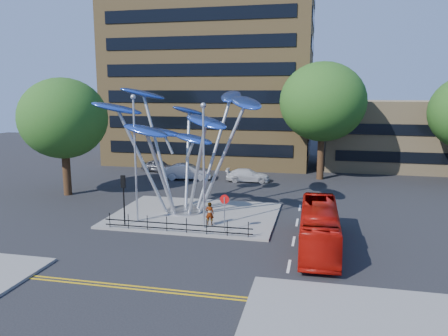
% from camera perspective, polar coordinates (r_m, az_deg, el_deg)
% --- Properties ---
extents(ground, '(120.00, 120.00, 0.00)m').
position_cam_1_polar(ground, '(26.99, -5.32, -9.90)').
color(ground, black).
rests_on(ground, ground).
extents(traffic_island, '(12.00, 9.00, 0.15)m').
position_cam_1_polar(traffic_island, '(32.70, -3.78, -6.14)').
color(traffic_island, slate).
rests_on(traffic_island, ground).
extents(pavement_right, '(12.00, 6.00, 0.15)m').
position_cam_1_polar(pavement_right, '(19.66, 21.26, -18.34)').
color(pavement_right, slate).
rests_on(pavement_right, ground).
extents(double_yellow_near, '(40.00, 0.12, 0.01)m').
position_cam_1_polar(double_yellow_near, '(21.79, -10.29, -15.07)').
color(double_yellow_near, gold).
rests_on(double_yellow_near, ground).
extents(double_yellow_far, '(40.00, 0.12, 0.01)m').
position_cam_1_polar(double_yellow_far, '(21.54, -10.60, -15.39)').
color(double_yellow_far, gold).
rests_on(double_yellow_far, ground).
extents(brick_tower, '(25.00, 15.00, 30.00)m').
position_cam_1_polar(brick_tower, '(58.09, -1.46, 15.84)').
color(brick_tower, olive).
rests_on(brick_tower, ground).
extents(low_building_near, '(15.00, 8.00, 8.00)m').
position_cam_1_polar(low_building_near, '(54.98, 20.97, 4.01)').
color(low_building_near, tan).
rests_on(low_building_near, ground).
extents(tree_right, '(8.80, 8.80, 12.11)m').
position_cam_1_polar(tree_right, '(46.13, 12.78, 8.41)').
color(tree_right, black).
rests_on(tree_right, ground).
extents(tree_left, '(7.60, 7.60, 10.32)m').
position_cam_1_polar(tree_left, '(40.59, -20.26, 6.08)').
color(tree_left, black).
rests_on(tree_left, ground).
extents(leaf_sculpture, '(12.72, 9.54, 9.51)m').
position_cam_1_polar(leaf_sculpture, '(32.44, -5.41, 5.93)').
color(leaf_sculpture, '#9EA0A5').
rests_on(leaf_sculpture, traffic_island).
extents(street_lamp_left, '(0.36, 0.36, 8.80)m').
position_cam_1_polar(street_lamp_left, '(30.50, -11.56, 2.64)').
color(street_lamp_left, '#9EA0A5').
rests_on(street_lamp_left, traffic_island).
extents(street_lamp_right, '(0.36, 0.36, 8.30)m').
position_cam_1_polar(street_lamp_right, '(28.40, -2.68, 1.76)').
color(street_lamp_right, '#9EA0A5').
rests_on(street_lamp_right, traffic_island).
extents(traffic_light_island, '(0.28, 0.18, 3.42)m').
position_cam_1_polar(traffic_light_island, '(30.29, -13.00, -2.74)').
color(traffic_light_island, black).
rests_on(traffic_light_island, traffic_island).
extents(no_entry_sign_island, '(0.60, 0.10, 2.45)m').
position_cam_1_polar(no_entry_sign_island, '(28.26, 0.07, -5.07)').
color(no_entry_sign_island, '#9EA0A5').
rests_on(no_entry_sign_island, traffic_island).
extents(pedestrian_railing_front, '(10.00, 0.06, 1.00)m').
position_cam_1_polar(pedestrian_railing_front, '(28.64, -6.21, -7.56)').
color(pedestrian_railing_front, black).
rests_on(pedestrian_railing_front, traffic_island).
extents(red_bus, '(2.26, 9.09, 2.52)m').
position_cam_1_polar(red_bus, '(26.53, 12.32, -7.57)').
color(red_bus, '#AA0F07').
rests_on(red_bus, ground).
extents(pedestrian, '(0.61, 0.43, 1.59)m').
position_cam_1_polar(pedestrian, '(29.89, -1.89, -5.95)').
color(pedestrian, gray).
rests_on(pedestrian, traffic_island).
extents(parked_car_left, '(4.23, 2.29, 1.37)m').
position_cam_1_polar(parked_car_left, '(50.44, -8.51, 0.28)').
color(parked_car_left, '#414249').
rests_on(parked_car_left, ground).
extents(parked_car_mid, '(5.21, 2.56, 1.64)m').
position_cam_1_polar(parked_car_mid, '(45.71, -4.79, -0.49)').
color(parked_car_mid, '#B3B5BB').
rests_on(parked_car_mid, ground).
extents(parked_car_right, '(4.65, 2.32, 1.30)m').
position_cam_1_polar(parked_car_right, '(44.64, 3.13, -0.96)').
color(parked_car_right, beige).
rests_on(parked_car_right, ground).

